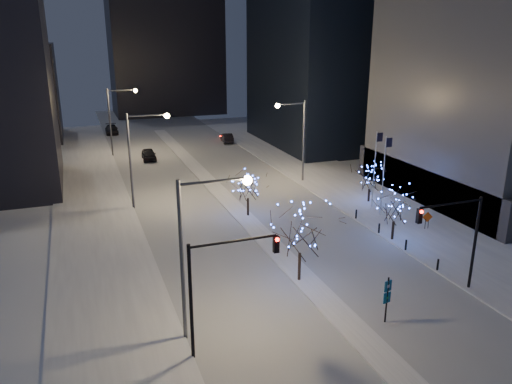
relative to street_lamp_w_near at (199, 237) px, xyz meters
name	(u,v)px	position (x,y,z in m)	size (l,w,h in m)	color
ground	(348,324)	(8.94, -2.00, -6.50)	(160.00, 160.00, 0.00)	white
road	(207,179)	(8.94, 33.00, -6.49)	(20.00, 130.00, 0.02)	#ABB0BA
median	(217,190)	(8.94, 28.00, -6.42)	(2.00, 80.00, 0.15)	white
east_sidewalk	(375,201)	(23.94, 18.00, -6.42)	(10.00, 90.00, 0.15)	white
west_sidewalk	(98,237)	(-5.06, 18.00, -6.42)	(8.00, 90.00, 0.15)	white
filler_west_far	(1,93)	(-17.06, 68.00, 1.50)	(18.00, 16.00, 16.00)	black
horizon_block	(164,17)	(14.94, 90.00, 14.50)	(24.00, 14.00, 42.00)	black
street_lamp_w_near	(199,237)	(0.00, 0.00, 0.00)	(4.40, 0.56, 10.00)	#595E66
street_lamp_w_mid	(140,147)	(0.00, 25.00, 0.00)	(4.40, 0.56, 10.00)	#595E66
street_lamp_w_far	(117,112)	(0.00, 50.00, 0.00)	(4.40, 0.56, 10.00)	#595E66
street_lamp_east	(297,131)	(19.02, 28.00, -0.05)	(3.90, 0.56, 10.00)	#595E66
traffic_signal_west	(218,278)	(0.50, -2.00, -1.74)	(5.26, 0.43, 7.00)	black
traffic_signal_east	(459,230)	(17.88, -1.00, -1.74)	(5.26, 0.43, 7.00)	black
flagpoles	(380,167)	(22.30, 15.25, -1.70)	(1.35, 2.60, 8.00)	silver
bollards	(392,236)	(19.14, 8.00, -5.90)	(0.16, 12.16, 0.90)	black
car_near	(149,155)	(3.68, 45.75, -5.70)	(1.88, 4.68, 1.59)	black
car_mid	(227,138)	(17.94, 53.62, -5.73)	(1.63, 4.67, 1.54)	black
car_far	(112,130)	(0.31, 68.05, -5.71)	(2.20, 5.42, 1.57)	black
holiday_tree_median_near	(300,230)	(8.44, 4.26, -2.41)	(6.19, 6.19, 6.12)	black
holiday_tree_median_far	(248,186)	(9.42, 18.55, -3.29)	(4.21, 4.21, 4.61)	black
holiday_tree_plaza_near	(395,206)	(19.44, 8.36, -3.25)	(4.99, 4.99, 4.84)	black
holiday_tree_plaza_far	(370,177)	(23.19, 18.15, -3.65)	(3.70, 3.70, 4.29)	black
wayfinding_sign	(387,295)	(11.26, -2.65, -4.55)	(0.56, 0.18, 3.17)	black
construction_sign	(427,219)	(23.91, 9.36, -5.35)	(0.99, 0.26, 1.66)	black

